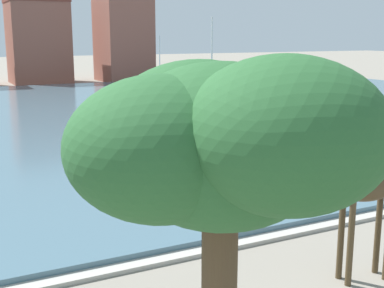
{
  "coord_description": "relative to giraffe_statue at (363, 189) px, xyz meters",
  "views": [
    {
      "loc": [
        -7.21,
        -5.27,
        6.08
      ],
      "look_at": [
        1.07,
        11.07,
        2.2
      ],
      "focal_mm": 48.28,
      "sensor_mm": 36.0,
      "label": 1
    }
  ],
  "objects": [
    {
      "name": "sailboat_navy",
      "position": [
        13.55,
        44.02,
        -1.82
      ],
      "size": [
        3.57,
        8.19,
        6.03
      ],
      "color": "navy",
      "rests_on": "ground"
    },
    {
      "name": "townhouse_tall_gabled",
      "position": [
        3.58,
        59.77,
        3.06
      ],
      "size": [
        7.28,
        6.99,
        10.87
      ],
      "color": "#8E5142",
      "rests_on": "ground"
    },
    {
      "name": "townhouse_narrow_midrow",
      "position": [
        14.22,
        57.64,
        4.22
      ],
      "size": [
        6.22,
        7.92,
        13.19
      ],
      "color": "#8E5142",
      "rests_on": "ground"
    },
    {
      "name": "shade_tree",
      "position": [
        -5.57,
        -2.71,
        2.22
      ],
      "size": [
        4.42,
        4.71,
        5.87
      ],
      "color": "brown",
      "rests_on": "ground"
    },
    {
      "name": "quay_edge_coping",
      "position": [
        -2.0,
        3.19,
        -2.33
      ],
      "size": [
        91.45,
        0.5,
        0.12
      ],
      "primitive_type": "cube",
      "color": "#ADA89E",
      "rests_on": "ground"
    },
    {
      "name": "harbor_water",
      "position": [
        -2.0,
        28.71,
        -2.25
      ],
      "size": [
        91.45,
        50.53,
        0.28
      ],
      "primitive_type": "cube",
      "color": "#476675",
      "rests_on": "ground"
    },
    {
      "name": "sailboat_teal",
      "position": [
        9.64,
        25.12,
        -1.78
      ],
      "size": [
        3.11,
        7.18,
        7.4
      ],
      "color": "teal",
      "rests_on": "ground"
    },
    {
      "name": "giraffe_statue",
      "position": [
        0.0,
        0.0,
        0.0
      ],
      "size": [
        2.67,
        0.9,
        4.69
      ],
      "color": "#42331E",
      "rests_on": "ground"
    }
  ]
}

